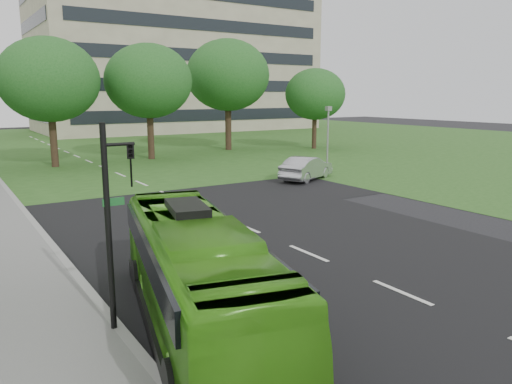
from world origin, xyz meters
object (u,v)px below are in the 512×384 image
Objects in this scene: office_building at (176,46)px; tree_park_d at (228,75)px; tree_park_c at (149,81)px; tree_park_e at (315,94)px; tree_park_b at (49,80)px; traffic_light at (114,213)px; bus at (197,275)px; camera_pole at (328,129)px; sedan at (306,168)px.

office_building reaches higher than tree_park_d.
tree_park_c is 16.62m from tree_park_e.
tree_park_c is at bearing -162.83° from tree_park_d.
tree_park_c is 1.20× the size of tree_park_e.
tree_park_b is 2.00× the size of traffic_light.
tree_park_d is 1.15× the size of bus.
tree_park_c reaches higher than camera_pole.
tree_park_d reaches higher than tree_park_e.
traffic_light is (-11.85, -28.90, -3.57)m from tree_park_c.
tree_park_b is 28.90m from traffic_light.
traffic_light is 25.84m from camera_pole.
sedan is at bearing -161.91° from camera_pole.
sedan is at bearing -104.85° from office_building.
bus is 2.27m from traffic_light.
sedan is at bearing -104.23° from tree_park_d.
office_building is 51.27m from sedan.
bus is at bearing 110.09° from sedan.
tree_park_c is at bearing -117.34° from office_building.
bus is 20.69m from sedan.
traffic_light is (-1.55, 0.73, 1.48)m from bus.
tree_park_d is 38.07m from bus.
tree_park_b reaches higher than sedan.
tree_park_b is at bearing 94.12° from traffic_light.
tree_park_c is (7.67, 0.53, 0.03)m from tree_park_b.
tree_park_d is at bearing 11.20° from tree_park_b.
tree_park_d is 2.33× the size of camera_pole.
bus is (-2.63, -29.10, -5.02)m from tree_park_b.
office_building is 8.59× the size of traffic_light.
office_building is 47.63m from camera_pole.
camera_pole is (-8.98, -45.77, -9.62)m from office_building.
traffic_light reaches higher than camera_pole.
tree_park_e reaches higher than traffic_light.
bus reaches higher than sedan.
tree_park_e reaches higher than sedan.
tree_park_d is 38.08m from traffic_light.
tree_park_d is 2.23× the size of traffic_light.
office_building is 3.86× the size of tree_park_d.
tree_park_b is 1.00× the size of tree_park_c.
office_building is 32.03m from tree_park_d.
tree_park_e is at bearing -0.74° from tree_park_b.
tree_park_b is 1.03× the size of bus.
camera_pole is at bearing 51.69° from traffic_light.
camera_pole is (8.18, -12.58, -3.43)m from tree_park_c.
tree_park_c is 1.99× the size of traffic_light.
sedan is at bearing 53.02° from traffic_light.
office_building reaches higher than tree_park_e.
tree_park_e is 39.58m from bus.
traffic_light reaches higher than bus.
tree_park_b is 0.90× the size of tree_park_d.
tree_park_d is 1.34× the size of tree_park_e.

